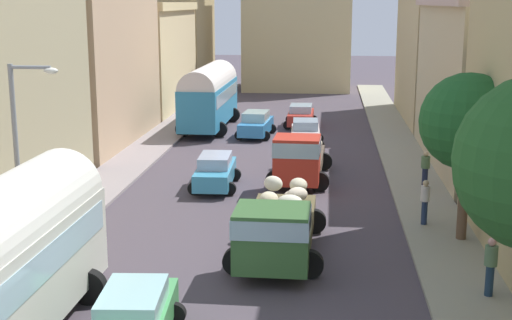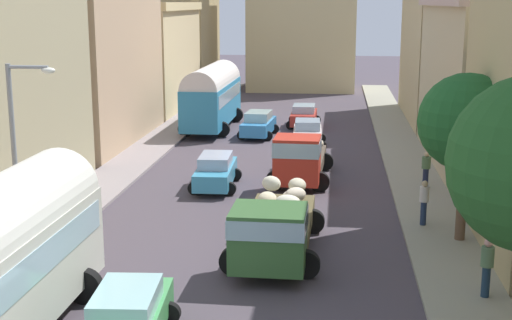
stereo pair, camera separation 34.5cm
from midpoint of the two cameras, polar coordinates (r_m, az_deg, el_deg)
name	(u,v)px [view 1 (the left image)]	position (r m, az deg, el deg)	size (l,w,h in m)	color
ground_plane	(270,158)	(39.28, 0.91, 0.16)	(154.00, 154.00, 0.00)	#473E47
sidewalk_left	(141,154)	(40.52, -9.36, 0.47)	(2.50, 70.00, 0.14)	gray
sidewalk_right	(404,160)	(39.34, 11.49, 0.03)	(2.50, 70.00, 0.14)	gray
building_left_2	(86,38)	(44.02, -13.58, 9.41)	(5.97, 13.55, 12.52)	tan
building_left_3	(151,56)	(57.34, -8.54, 8.17)	(5.14, 13.12, 8.35)	#D6BE8B
building_left_4	(184,35)	(69.13, -5.91, 9.88)	(4.75, 10.13, 10.60)	tan
building_right_2	(492,82)	(38.55, 18.07, 5.94)	(6.39, 14.83, 8.75)	#C1AF88
building_right_3	(447,51)	(53.27, 14.78, 8.37)	(6.46, 14.01, 9.81)	tan
distant_church	(298,6)	(69.91, 3.20, 12.18)	(10.16, 7.37, 22.33)	#C7B482
parked_bus_0	(4,256)	(18.73, -19.89, -7.19)	(3.33, 8.31, 4.19)	beige
parked_bus_1	(209,94)	(48.10, -3.96, 5.27)	(3.37, 9.77, 4.27)	teal
cargo_truck_0	(278,226)	(23.61, 1.30, -5.24)	(3.22, 7.51, 2.31)	#345D2D
cargo_truck_1	(300,158)	(33.44, 3.19, 0.20)	(3.05, 7.10, 2.54)	red
car_0	(305,133)	(42.27, 3.72, 2.13)	(2.33, 3.75, 1.61)	silver
car_1	(301,116)	(49.18, 3.39, 3.55)	(2.28, 3.98, 1.51)	#AF2C23
car_2	(133,319)	(18.29, -10.28, -12.36)	(2.46, 4.46, 1.52)	#469B55
car_3	(215,171)	(32.93, -3.56, -0.90)	(2.26, 4.34, 1.55)	#3B95BE
car_4	(256,124)	(45.42, -0.22, 2.87)	(2.43, 4.30, 1.60)	#3486CA
pedestrian_0	(425,168)	(33.33, 13.04, -0.62)	(0.42, 0.42, 1.79)	#1E243F
pedestrian_1	(425,201)	(27.70, 12.95, -3.16)	(0.42, 0.42, 1.86)	#1F2D4B
pedestrian_2	(491,265)	(21.58, 17.73, -7.94)	(0.50, 0.50, 1.88)	#1B3046
streetlamp_near	(22,151)	(23.33, -18.50, 0.71)	(1.57, 0.28, 6.56)	gray
roadside_tree_1	(468,122)	(25.65, 16.18, 2.89)	(3.38, 3.38, 6.05)	brown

